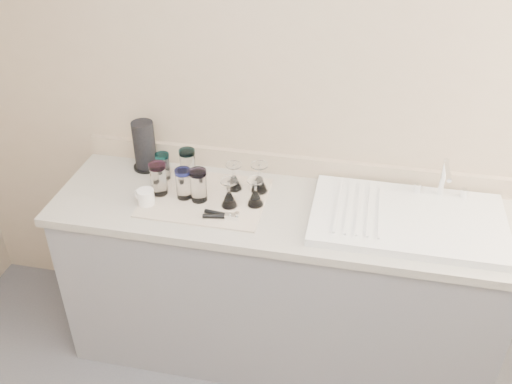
% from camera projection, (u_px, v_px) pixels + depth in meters
% --- Properties ---
extents(room_envelope, '(3.54, 3.50, 2.52)m').
position_uv_depth(room_envelope, '(191.00, 275.00, 1.20)').
color(room_envelope, '#4D4D52').
rests_on(room_envelope, ground).
extents(counter_unit, '(2.06, 0.62, 0.90)m').
position_uv_depth(counter_unit, '(279.00, 282.00, 2.79)').
color(counter_unit, slate).
rests_on(counter_unit, ground).
extents(sink_unit, '(0.82, 0.50, 0.22)m').
position_uv_depth(sink_unit, '(408.00, 218.00, 2.44)').
color(sink_unit, white).
rests_on(sink_unit, counter_unit).
extents(dish_towel, '(0.55, 0.42, 0.01)m').
position_uv_depth(dish_towel, '(205.00, 197.00, 2.60)').
color(dish_towel, beige).
rests_on(dish_towel, counter_unit).
extents(tumbler_teal, '(0.07, 0.07, 0.13)m').
position_uv_depth(tumbler_teal, '(163.00, 166.00, 2.69)').
color(tumbler_teal, white).
rests_on(tumbler_teal, dish_towel).
extents(tumbler_cyan, '(0.08, 0.08, 0.15)m').
position_uv_depth(tumbler_cyan, '(188.00, 164.00, 2.68)').
color(tumbler_cyan, white).
rests_on(tumbler_cyan, dish_towel).
extents(tumbler_magenta, '(0.08, 0.08, 0.16)m').
position_uv_depth(tumbler_magenta, '(159.00, 178.00, 2.57)').
color(tumbler_magenta, white).
rests_on(tumbler_magenta, dish_towel).
extents(tumbler_blue, '(0.07, 0.07, 0.14)m').
position_uv_depth(tumbler_blue, '(184.00, 183.00, 2.55)').
color(tumbler_blue, white).
rests_on(tumbler_blue, dish_towel).
extents(tumbler_lavender, '(0.08, 0.08, 0.15)m').
position_uv_depth(tumbler_lavender, '(199.00, 185.00, 2.53)').
color(tumbler_lavender, white).
rests_on(tumbler_lavender, dish_towel).
extents(goblet_back_left, '(0.07, 0.07, 0.13)m').
position_uv_depth(goblet_back_left, '(234.00, 180.00, 2.63)').
color(goblet_back_left, white).
rests_on(goblet_back_left, dish_towel).
extents(goblet_back_right, '(0.08, 0.08, 0.14)m').
position_uv_depth(goblet_back_right, '(259.00, 182.00, 2.61)').
color(goblet_back_right, white).
rests_on(goblet_back_right, dish_towel).
extents(goblet_front_left, '(0.07, 0.07, 0.13)m').
position_uv_depth(goblet_front_left, '(229.00, 197.00, 2.51)').
color(goblet_front_left, white).
rests_on(goblet_front_left, dish_towel).
extents(goblet_front_right, '(0.07, 0.07, 0.13)m').
position_uv_depth(goblet_front_right, '(255.00, 196.00, 2.52)').
color(goblet_front_right, white).
rests_on(goblet_front_right, dish_towel).
extents(can_opener, '(0.16, 0.06, 0.02)m').
position_uv_depth(can_opener, '(221.00, 215.00, 2.46)').
color(can_opener, silver).
rests_on(can_opener, dish_towel).
extents(white_mug, '(0.11, 0.09, 0.08)m').
position_uv_depth(white_mug, '(146.00, 197.00, 2.53)').
color(white_mug, white).
rests_on(white_mug, counter_unit).
extents(paper_towel_roll, '(0.13, 0.13, 0.25)m').
position_uv_depth(paper_towel_roll, '(145.00, 146.00, 2.75)').
color(paper_towel_roll, black).
rests_on(paper_towel_roll, counter_unit).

